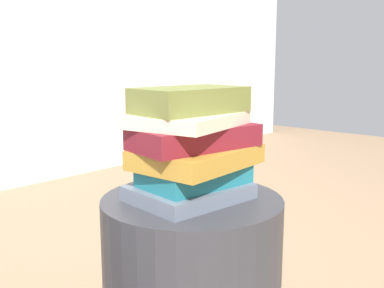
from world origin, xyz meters
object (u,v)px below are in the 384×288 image
Objects in this scene: book_ochre at (197,157)px; book_olive at (190,100)px; book_teal at (195,175)px; book_maroon at (196,137)px; book_slate at (188,192)px; book_cream at (187,120)px; side_table at (192,286)px.

book_ochre is 0.14m from book_olive.
book_ochre is 1.10× the size of book_olive.
book_maroon reaches higher than book_teal.
book_ochre is 0.96× the size of book_maroon.
book_slate is 0.92× the size of book_ochre.
book_ochre is at bearing -13.83° from book_teal.
book_cream is at bearing -168.26° from book_olive.
side_table is at bearing 108.67° from book_teal.
book_teal is (0.01, -0.01, 0.04)m from book_slate.
book_ochre is 0.05m from book_maroon.
book_slate reaches higher than side_table.
book_maroon is at bearing -34.37° from book_slate.
book_teal is 0.09m from book_maroon.
book_cream reaches higher than side_table.
book_maroon is at bearing -51.46° from book_cream.
book_olive is (0.01, 0.00, 0.22)m from book_slate.
book_slate is 0.09m from book_ochre.
book_maroon is 0.09m from book_olive.
book_ochre reaches higher than book_teal.
book_slate is 1.01× the size of book_olive.
book_maroon is 0.05m from book_cream.
book_maroon is (0.01, -0.01, 0.13)m from book_slate.
book_maroon reaches higher than book_ochre.
book_maroon reaches higher than book_slate.
book_cream is (-0.00, 0.00, 0.18)m from book_slate.
book_teal is (0.00, -0.01, 0.29)m from side_table.
book_ochre is (0.00, -0.00, 0.05)m from book_teal.
book_ochre is 0.09m from book_cream.
side_table is at bearing -33.08° from book_cream.
book_olive reaches higher than book_ochre.
side_table is 1.75× the size of book_slate.
book_slate is 1.07× the size of book_teal.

